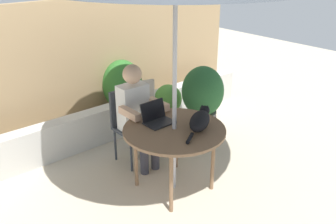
% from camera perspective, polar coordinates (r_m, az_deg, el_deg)
% --- Properties ---
extents(ground_plane, '(14.00, 14.00, 0.00)m').
position_cam_1_polar(ground_plane, '(4.15, 0.91, -11.50)').
color(ground_plane, beige).
extents(fence_back, '(5.55, 0.08, 1.83)m').
position_cam_1_polar(fence_back, '(5.26, -13.52, 6.84)').
color(fence_back, tan).
rests_on(fence_back, ground).
extents(planter_wall_low, '(4.99, 0.20, 0.48)m').
position_cam_1_polar(planter_wall_low, '(5.04, -9.86, -1.86)').
color(planter_wall_low, beige).
rests_on(planter_wall_low, ground).
extents(patio_table, '(1.06, 1.06, 0.72)m').
position_cam_1_polar(patio_table, '(3.80, 0.98, -3.32)').
color(patio_table, brown).
rests_on(patio_table, ground).
extents(chair_occupied, '(0.40, 0.40, 0.90)m').
position_cam_1_polar(chair_occupied, '(4.44, -5.97, -1.19)').
color(chair_occupied, '#33383F').
rests_on(chair_occupied, ground).
extents(chair_empty, '(0.50, 0.50, 0.90)m').
position_cam_1_polar(chair_empty, '(4.66, -3.98, 0.14)').
color(chair_empty, '#B2A899').
rests_on(chair_empty, ground).
extents(person_seated, '(0.48, 0.48, 1.24)m').
position_cam_1_polar(person_seated, '(4.25, -4.85, 0.18)').
color(person_seated, white).
rests_on(person_seated, ground).
extents(laptop, '(0.30, 0.25, 0.21)m').
position_cam_1_polar(laptop, '(3.89, -1.87, -0.68)').
color(laptop, black).
rests_on(laptop, patio_table).
extents(cat, '(0.59, 0.37, 0.17)m').
position_cam_1_polar(cat, '(3.77, 5.01, -1.27)').
color(cat, black).
rests_on(cat, patio_table).
extents(potted_plant_near_fence, '(0.40, 0.40, 0.62)m').
position_cam_1_polar(potted_plant_near_fence, '(5.36, 0.03, 1.42)').
color(potted_plant_near_fence, '#595654').
rests_on(potted_plant_near_fence, ground).
extents(potted_plant_by_chair, '(0.56, 0.56, 1.01)m').
position_cam_1_polar(potted_plant_by_chair, '(4.95, 5.35, 2.08)').
color(potted_plant_by_chair, '#595654').
rests_on(potted_plant_by_chair, ground).
extents(potted_plant_corner, '(0.59, 0.59, 0.95)m').
position_cam_1_polar(potted_plant_corner, '(5.49, -7.02, 3.63)').
color(potted_plant_corner, '#595654').
rests_on(potted_plant_corner, ground).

